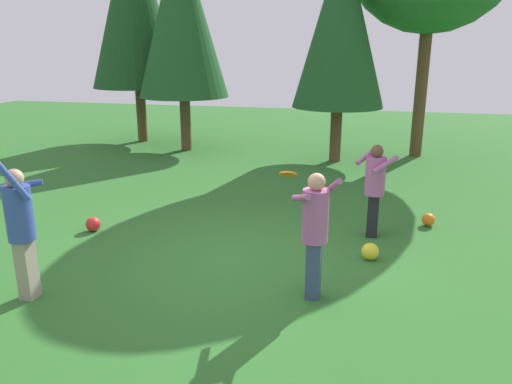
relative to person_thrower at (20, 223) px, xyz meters
name	(u,v)px	position (x,y,z in m)	size (l,w,h in m)	color
ground_plane	(244,261)	(2.46, 1.78, -1.05)	(40.00, 40.00, 0.00)	#2D6B28
person_thrower	(20,223)	(0.00, 0.00, 0.00)	(0.68, 0.67, 1.94)	gray
person_catcher	(375,183)	(4.38, 3.34, -0.09)	(0.73, 0.73, 1.63)	black
person_bystander	(315,225)	(3.65, 0.89, -0.04)	(0.68, 0.72, 1.70)	#38476B
frisbee	(288,174)	(3.09, 2.04, 0.31)	(0.28, 0.26, 0.15)	orange
ball_red	(93,224)	(-0.52, 2.41, -0.92)	(0.26, 0.26, 0.26)	red
ball_yellow	(370,251)	(4.36, 2.30, -0.92)	(0.27, 0.27, 0.27)	yellow
ball_orange	(428,220)	(5.39, 4.11, -0.93)	(0.24, 0.24, 0.24)	orange
tree_center	(341,23)	(3.24, 9.24, 2.77)	(2.56, 2.56, 6.13)	brown
tree_left	(181,14)	(-1.57, 9.74, 3.10)	(2.79, 2.79, 6.65)	brown
tree_far_left	(134,3)	(-3.65, 10.88, 3.54)	(3.07, 3.07, 7.34)	brown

